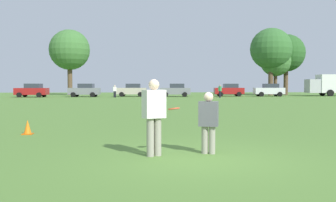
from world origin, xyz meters
TOP-DOWN VIEW (x-y plane):
  - ground_plane at (0.00, 0.00)m, footprint 148.38×148.38m
  - player_thrower at (-1.00, 0.32)m, footprint 0.56×0.46m
  - player_defender at (0.29, 0.52)m, footprint 0.50×0.38m
  - frisbee at (-0.53, 0.53)m, footprint 0.28×0.27m
  - traffic_cone at (-5.03, 4.32)m, footprint 0.32×0.32m
  - parked_car_near_left at (-16.06, 42.63)m, footprint 4.31×2.43m
  - parked_car_mid_left at (-9.21, 43.43)m, footprint 4.31×2.43m
  - parked_car_center at (-2.79, 44.64)m, footprint 4.31×2.43m
  - parked_car_mid_right at (3.31, 43.49)m, footprint 4.31×2.43m
  - parked_car_near_right at (11.23, 44.77)m, footprint 4.31×2.43m
  - parked_car_far_right at (16.91, 44.09)m, footprint 4.31×2.43m
  - bystander_far_jogger at (-4.92, 40.79)m, footprint 0.47×0.32m
  - bystander_field_marshal at (8.68, 39.07)m, footprint 0.48×0.52m
  - tree_west_maple at (-13.15, 53.49)m, footprint 6.56×6.56m
  - tree_center_elm at (18.92, 49.26)m, footprint 6.52×6.52m
  - tree_east_birch at (19.96, 50.02)m, footprint 4.85×4.85m
  - tree_east_oak at (22.30, 51.62)m, footprint 6.13×6.13m

SIDE VIEW (x-z plane):
  - ground_plane at x=0.00m, z-range 0.00..0.00m
  - traffic_cone at x=-5.03m, z-range -0.01..0.47m
  - player_defender at x=0.29m, z-range 0.08..1.53m
  - bystander_far_jogger at x=-4.92m, z-range 0.10..1.72m
  - parked_car_near_left at x=-16.06m, z-range 0.01..1.83m
  - parked_car_mid_left at x=-9.21m, z-range 0.01..1.83m
  - parked_car_center at x=-2.79m, z-range 0.01..1.83m
  - parked_car_mid_right at x=3.31m, z-range 0.01..1.83m
  - parked_car_near_right at x=11.23m, z-range 0.01..1.83m
  - parked_car_far_right at x=16.91m, z-range 0.01..1.83m
  - bystander_field_marshal at x=8.68m, z-range 0.11..1.77m
  - player_thrower at x=-1.00m, z-range 0.11..1.86m
  - frisbee at x=-0.53m, z-range 1.02..1.11m
  - tree_east_birch at x=19.96m, z-range 1.48..9.36m
  - tree_east_oak at x=22.30m, z-range 1.87..11.83m
  - tree_center_elm at x=18.92m, z-range 1.99..12.58m
  - tree_west_maple at x=-13.15m, z-range 2.00..12.66m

